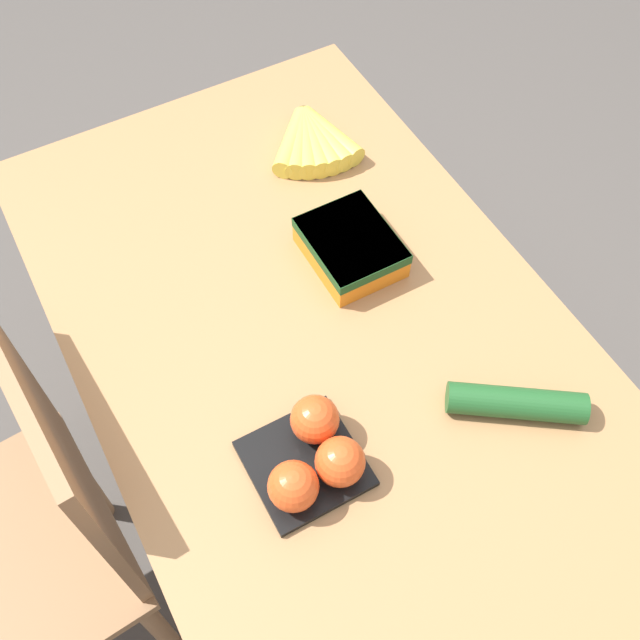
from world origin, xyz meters
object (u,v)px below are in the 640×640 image
at_px(banana_bunch, 312,140).
at_px(chair, 29,537).
at_px(tomato_pack, 314,457).
at_px(carrot_bag, 351,246).
at_px(cucumber_near, 516,403).

bearing_deg(banana_bunch, chair, 113.26).
bearing_deg(tomato_pack, carrot_bag, -37.81).
bearing_deg(cucumber_near, chair, 67.88).
xyz_separation_m(banana_bunch, tomato_pack, (-0.53, 0.29, 0.02)).
bearing_deg(cucumber_near, carrot_bag, 10.63).
distance_m(chair, cucumber_near, 0.83).
bearing_deg(cucumber_near, tomato_pack, 78.09).
distance_m(chair, tomato_pack, 0.59).
height_order(chair, cucumber_near, chair).
xyz_separation_m(banana_bunch, cucumber_near, (-0.59, -0.00, 0.00)).
bearing_deg(carrot_bag, banana_bunch, -14.64).
bearing_deg(banana_bunch, tomato_pack, 151.77).
bearing_deg(carrot_bag, chair, 95.09).
bearing_deg(chair, banana_bunch, 108.71).
relative_size(chair, cucumber_near, 5.04).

